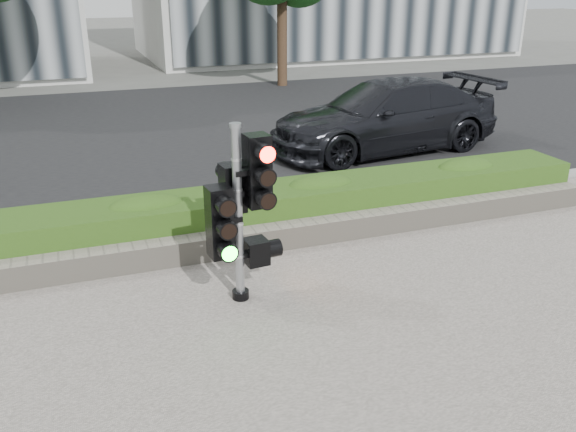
% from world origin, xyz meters
% --- Properties ---
extents(ground, '(120.00, 120.00, 0.00)m').
position_xyz_m(ground, '(0.00, 0.00, 0.00)').
color(ground, '#51514C').
rests_on(ground, ground).
extents(road, '(60.00, 13.00, 0.02)m').
position_xyz_m(road, '(0.00, 10.00, 0.01)').
color(road, black).
rests_on(road, ground).
extents(curb, '(60.00, 0.25, 0.12)m').
position_xyz_m(curb, '(0.00, 3.15, 0.06)').
color(curb, gray).
rests_on(curb, ground).
extents(stone_wall, '(12.00, 0.32, 0.34)m').
position_xyz_m(stone_wall, '(0.00, 1.90, 0.20)').
color(stone_wall, gray).
rests_on(stone_wall, sidewalk).
extents(hedge, '(12.00, 1.00, 0.68)m').
position_xyz_m(hedge, '(0.00, 2.55, 0.37)').
color(hedge, '#497C26').
rests_on(hedge, sidewalk).
extents(traffic_signal, '(0.77, 0.59, 2.19)m').
position_xyz_m(traffic_signal, '(-0.35, 0.66, 1.24)').
color(traffic_signal, black).
rests_on(traffic_signal, sidewalk).
extents(car_dark, '(5.58, 2.70, 1.56)m').
position_xyz_m(car_dark, '(4.62, 6.22, 0.80)').
color(car_dark, black).
rests_on(car_dark, road).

